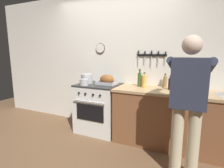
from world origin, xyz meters
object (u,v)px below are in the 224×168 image
object	(u,v)px
person_cook	(188,99)
roasting_pan	(107,80)
bottle_wine_red	(177,80)
bottle_vinegar	(165,81)
saucepan	(84,82)
cutting_board	(191,93)
bottle_cooking_oil	(144,81)
stove	(99,108)
stock_pot	(87,79)
bottle_hot_sauce	(142,81)
bottle_soy_sauce	(170,84)
bottle_olive_oil	(140,79)

from	to	relation	value
person_cook	roasting_pan	size ratio (longest dim) A/B	4.72
bottle_wine_red	bottle_vinegar	size ratio (longest dim) A/B	1.30
saucepan	bottle_wine_red	distance (m)	1.57
cutting_board	bottle_cooking_oil	distance (m)	0.75
roasting_pan	bottle_vinegar	xyz separation A→B (m)	(0.97, 0.24, 0.01)
cutting_board	saucepan	bearing A→B (deg)	-177.26
person_cook	saucepan	size ratio (longest dim) A/B	10.85
stove	saucepan	distance (m)	0.57
person_cook	cutting_board	size ratio (longest dim) A/B	4.61
stock_pot	bottle_hot_sauce	distance (m)	1.02
bottle_wine_red	bottle_hot_sauce	size ratio (longest dim) A/B	1.70
bottle_soy_sauce	bottle_cooking_oil	world-z (taller)	bottle_cooking_oil
bottle_vinegar	roasting_pan	bearing A→B (deg)	-166.35
person_cook	bottle_cooking_oil	distance (m)	1.00
saucepan	bottle_soy_sauce	xyz separation A→B (m)	(1.42, 0.25, 0.04)
bottle_soy_sauce	bottle_hot_sauce	size ratio (longest dim) A/B	1.30
bottle_olive_oil	bottle_wine_red	xyz separation A→B (m)	(0.58, 0.15, 0.00)
bottle_wine_red	bottle_cooking_oil	world-z (taller)	bottle_wine_red
saucepan	bottle_soy_sauce	world-z (taller)	bottle_soy_sauce
roasting_pan	saucepan	world-z (taller)	roasting_pan
stove	bottle_olive_oil	distance (m)	0.95
saucepan	bottle_hot_sauce	bearing A→B (deg)	25.22
stock_pot	bottle_vinegar	world-z (taller)	bottle_vinegar
bottle_olive_oil	bottle_wine_red	distance (m)	0.60
roasting_pan	bottle_soy_sauce	xyz separation A→B (m)	(1.07, 0.05, 0.01)
person_cook	bottle_olive_oil	size ratio (longest dim) A/B	5.63
person_cook	bottle_hot_sauce	world-z (taller)	person_cook
saucepan	bottle_cooking_oil	distance (m)	1.05
stove	cutting_board	bearing A→B (deg)	-4.48
stock_pot	cutting_board	xyz separation A→B (m)	(1.81, -0.13, -0.08)
bottle_olive_oil	stove	bearing A→B (deg)	-172.36
bottle_wine_red	bottle_hot_sauce	bearing A→B (deg)	-177.82
bottle_hot_sauce	bottle_vinegar	distance (m)	0.40
bottle_wine_red	bottle_soy_sauce	distance (m)	0.22
stove	stock_pot	world-z (taller)	stock_pot
saucepan	bottle_vinegar	size ratio (longest dim) A/B	0.67
saucepan	roasting_pan	bearing A→B (deg)	30.18
bottle_wine_red	stove	bearing A→B (deg)	-169.30
stove	bottle_wine_red	size ratio (longest dim) A/B	3.04
person_cook	bottle_cooking_oil	world-z (taller)	person_cook
bottle_hot_sauce	bottle_wine_red	bearing A→B (deg)	2.18
cutting_board	bottle_olive_oil	xyz separation A→B (m)	(-0.82, 0.22, 0.11)
stove	bottle_wine_red	distance (m)	1.47
cutting_board	bottle_vinegar	bearing A→B (deg)	139.61
bottle_cooking_oil	bottle_soy_sauce	bearing A→B (deg)	-1.20
bottle_hot_sauce	stove	bearing A→B (deg)	-163.01
saucepan	bottle_wine_red	world-z (taller)	bottle_wine_red
cutting_board	bottle_hot_sauce	size ratio (longest dim) A/B	2.06
cutting_board	bottle_olive_oil	size ratio (longest dim) A/B	1.22
stove	bottle_soy_sauce	distance (m)	1.36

